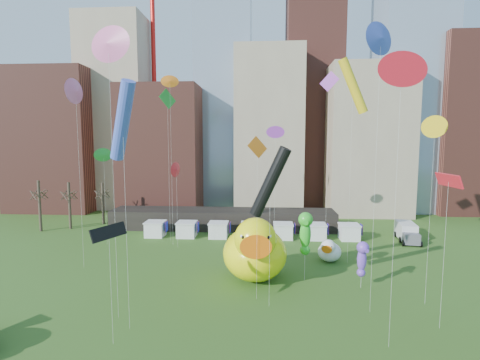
# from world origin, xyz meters

# --- Properties ---
(skyline) EXTENTS (101.00, 23.00, 68.00)m
(skyline) POSITION_xyz_m (2.25, 61.06, 21.44)
(skyline) COLOR brown
(skyline) RESTS_ON ground
(pavilion) EXTENTS (38.00, 6.00, 3.20)m
(pavilion) POSITION_xyz_m (-4.00, 42.00, 1.60)
(pavilion) COLOR black
(pavilion) RESTS_ON ground
(vendor_tents) EXTENTS (33.24, 2.80, 2.40)m
(vendor_tents) POSITION_xyz_m (1.02, 36.00, 1.11)
(vendor_tents) COLOR white
(vendor_tents) RESTS_ON ground
(bare_trees) EXTENTS (8.44, 6.44, 8.50)m
(bare_trees) POSITION_xyz_m (-30.17, 40.54, 4.01)
(bare_trees) COLOR #382B21
(bare_trees) RESTS_ON ground
(big_duck) EXTENTS (7.23, 9.57, 7.29)m
(big_duck) POSITION_xyz_m (2.04, 18.85, 3.34)
(big_duck) COLOR #FFFC0D
(big_duck) RESTS_ON ground
(small_duck) EXTENTS (3.83, 4.31, 3.02)m
(small_duck) POSITION_xyz_m (11.12, 25.57, 1.38)
(small_duck) COLOR white
(small_duck) RESTS_ON ground
(seahorse_green) EXTENTS (1.69, 2.05, 7.45)m
(seahorse_green) POSITION_xyz_m (7.41, 19.36, 5.53)
(seahorse_green) COLOR silver
(seahorse_green) RESTS_ON ground
(seahorse_purple) EXTENTS (1.41, 1.67, 4.88)m
(seahorse_purple) POSITION_xyz_m (12.90, 17.51, 3.36)
(seahorse_purple) COLOR silver
(seahorse_purple) RESTS_ON ground
(box_truck) EXTENTS (3.18, 6.51, 2.66)m
(box_truck) POSITION_xyz_m (24.48, 35.82, 1.36)
(box_truck) COLOR silver
(box_truck) RESTS_ON ground
(kite_0) EXTENTS (0.62, 3.28, 12.45)m
(kite_0) POSITION_xyz_m (17.03, 9.80, 11.91)
(kite_0) COLOR silver
(kite_0) RESTS_ON ground
(kite_1) EXTENTS (0.43, 2.84, 21.97)m
(kite_1) POSITION_xyz_m (-18.42, 21.82, 20.54)
(kite_1) COLOR silver
(kite_1) RESTS_ON ground
(kite_2) EXTENTS (3.89, 2.19, 14.55)m
(kite_2) POSITION_xyz_m (3.47, 12.81, 11.36)
(kite_2) COLOR silver
(kite_2) RESTS_ON ground
(kite_3) EXTENTS (1.28, 1.70, 13.94)m
(kite_3) POSITION_xyz_m (-19.80, 31.37, 12.96)
(kite_3) COLOR silver
(kite_3) RESTS_ON ground
(kite_4) EXTENTS (3.99, 1.90, 24.63)m
(kite_4) POSITION_xyz_m (13.30, 25.30, 21.35)
(kite_4) COLOR silver
(kite_4) RESTS_ON ground
(kite_5) EXTENTS (3.24, 3.26, 19.47)m
(kite_5) POSITION_xyz_m (-7.75, 8.28, 16.43)
(kite_5) COLOR silver
(kite_5) RESTS_ON ground
(kite_6) EXTENTS (1.81, 1.03, 15.41)m
(kite_6) POSITION_xyz_m (2.32, 14.32, 13.98)
(kite_6) COLOR silver
(kite_6) RESTS_ON ground
(kite_7) EXTENTS (1.76, 0.33, 17.09)m
(kite_7) POSITION_xyz_m (4.57, 33.59, 16.16)
(kite_7) COLOR silver
(kite_7) RESTS_ON ground
(kite_8) EXTENTS (0.61, 2.08, 12.04)m
(kite_8) POSITION_xyz_m (-9.13, 30.51, 10.99)
(kite_8) COLOR silver
(kite_8) RESTS_ON ground
(kite_9) EXTENTS (2.72, 1.49, 23.94)m
(kite_9) POSITION_xyz_m (-9.34, 9.94, 22.50)
(kite_9) COLOR silver
(kite_9) RESTS_ON ground
(kite_10) EXTENTS (1.64, 3.02, 8.93)m
(kite_10) POSITION_xyz_m (-8.16, 6.05, 8.43)
(kite_10) COLOR silver
(kite_10) RESTS_ON ground
(kite_11) EXTENTS (1.91, 2.25, 22.45)m
(kite_11) POSITION_xyz_m (-10.99, 33.57, 20.56)
(kite_11) COLOR silver
(kite_11) RESTS_ON ground
(kite_12) EXTENTS (0.93, 1.92, 17.16)m
(kite_12) POSITION_xyz_m (17.82, 14.23, 16.15)
(kite_12) COLOR silver
(kite_12) RESTS_ON ground
(kite_13) EXTENTS (2.13, 2.02, 24.52)m
(kite_13) POSITION_xyz_m (12.29, 12.32, 23.18)
(kite_13) COLOR silver
(kite_13) RESTS_ON ground
(kite_14) EXTENTS (1.63, 0.64, 23.93)m
(kite_14) POSITION_xyz_m (-10.02, 31.36, 22.99)
(kite_14) COLOR silver
(kite_14) RESTS_ON ground
(kite_15) EXTENTS (2.15, 1.16, 23.25)m
(kite_15) POSITION_xyz_m (10.71, 26.18, 21.36)
(kite_15) COLOR silver
(kite_15) RESTS_ON ground
(kite_16) EXTENTS (2.40, 0.73, 20.91)m
(kite_16) POSITION_xyz_m (12.08, 6.90, 19.68)
(kite_16) COLOR silver
(kite_16) RESTS_ON ground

